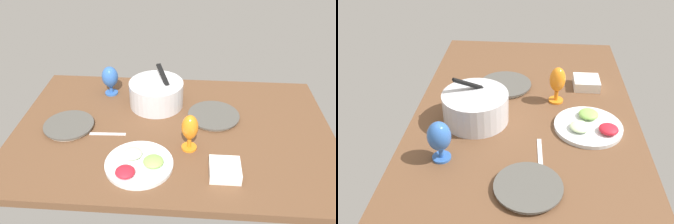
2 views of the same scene
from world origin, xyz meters
The scene contains 9 objects.
ground_plane centered at (0.00, 0.00, -2.00)cm, with size 160.00×104.00×4.00cm, color brown.
dinner_plate_left centered at (-52.61, -2.95, 1.13)cm, with size 25.26×25.26×2.17cm.
dinner_plate_right centered at (20.96, 11.25, 1.07)cm, with size 27.11×27.11×2.05cm.
mixing_bowl centered at (-10.41, 22.14, 7.45)cm, with size 29.65×29.65×20.81cm.
fruit_platter centered at (-13.17, -28.81, 1.62)cm, with size 30.23×30.23×5.05cm.
hurricane_glass_blue centered at (-38.07, 31.98, 10.44)cm, with size 9.37×9.37×17.24cm.
hurricane_glass_orange centered at (8.63, -14.79, 11.24)cm, with size 7.71×7.71×18.40cm.
square_bowl_white centered at (24.12, -31.05, 2.78)cm, with size 13.23×13.23×5.00cm.
fork_by_left_plate centered at (-31.87, -7.11, 0.30)cm, with size 18.00×1.80×0.60cm, color silver.
Camera 1 is at (7.88, -140.17, 104.88)cm, focal length 36.91 mm.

